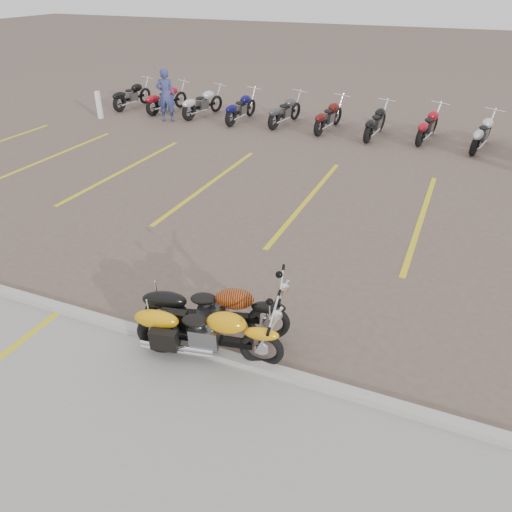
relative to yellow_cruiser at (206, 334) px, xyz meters
The scene contains 9 objects.
ground 2.15m from the yellow_cruiser, 102.19° to the left, with size 100.00×100.00×0.00m, color brown.
concrete_apron 2.52m from the yellow_cruiser, 100.30° to the right, with size 60.00×5.00×0.01m, color #9E9B93.
curb 0.59m from the yellow_cruiser, behind, with size 60.00×0.18×0.12m, color #ADAAA3.
parking_stripes 6.09m from the yellow_cruiser, 94.19° to the left, with size 38.00×5.50×0.01m, color gold, non-canonical shape.
yellow_cruiser is the anchor object (origin of this frame).
flame_cruiser 0.52m from the yellow_cruiser, 105.50° to the left, with size 2.16×0.76×0.91m.
person_a 13.39m from the yellow_cruiser, 124.23° to the left, with size 0.69×0.45×1.89m, color navy.
bollard 14.49m from the yellow_cruiser, 134.14° to the left, with size 0.15×0.15×1.00m, color white.
bg_bike_row 12.33m from the yellow_cruiser, 101.83° to the left, with size 15.80×2.08×1.10m.
Camera 1 is at (3.27, -6.86, 4.86)m, focal length 35.00 mm.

